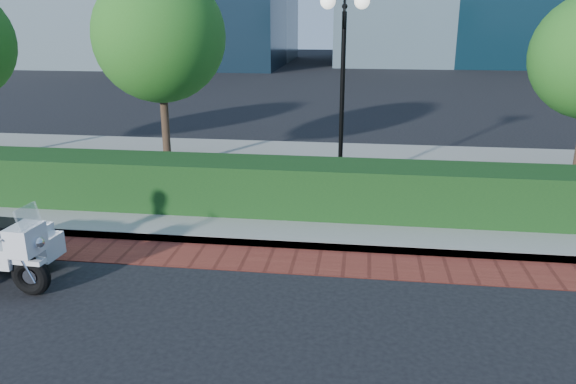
# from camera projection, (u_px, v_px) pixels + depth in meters

# --- Properties ---
(ground) EXTENTS (120.00, 120.00, 0.00)m
(ground) POSITION_uv_depth(u_px,v_px,m) (252.00, 303.00, 8.02)
(ground) COLOR black
(ground) RESTS_ON ground
(brick_strip) EXTENTS (60.00, 1.00, 0.01)m
(brick_strip) POSITION_uv_depth(u_px,v_px,m) (269.00, 260.00, 9.43)
(brick_strip) COLOR maroon
(brick_strip) RESTS_ON ground
(sidewalk) EXTENTS (60.00, 8.00, 0.15)m
(sidewalk) POSITION_uv_depth(u_px,v_px,m) (300.00, 181.00, 13.66)
(sidewalk) COLOR gray
(sidewalk) RESTS_ON ground
(hedge_main) EXTENTS (18.00, 1.20, 1.00)m
(hedge_main) POSITION_uv_depth(u_px,v_px,m) (286.00, 187.00, 11.22)
(hedge_main) COLOR black
(hedge_main) RESTS_ON sidewalk
(lamppost) EXTENTS (1.02, 0.70, 4.21)m
(lamppost) POSITION_uv_depth(u_px,v_px,m) (343.00, 63.00, 11.91)
(lamppost) COLOR black
(lamppost) RESTS_ON sidewalk
(tree_b) EXTENTS (3.20, 3.20, 4.89)m
(tree_b) POSITION_uv_depth(u_px,v_px,m) (159.00, 36.00, 13.56)
(tree_b) COLOR #332319
(tree_b) RESTS_ON sidewalk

